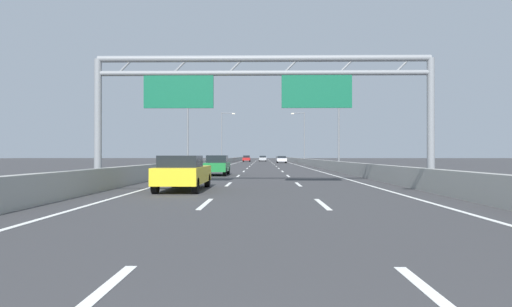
{
  "coord_description": "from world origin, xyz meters",
  "views": [
    {
      "loc": [
        -0.03,
        -0.81,
        1.5
      ],
      "look_at": [
        -1.16,
        71.18,
        1.8
      ],
      "focal_mm": 30.36,
      "sensor_mm": 36.0,
      "label": 1
    }
  ],
  "objects_px": {
    "streetlamp_left_far": "(223,134)",
    "red_car": "(247,158)",
    "sign_gantry": "(260,87)",
    "white_car": "(282,159)",
    "streetlamp_right_mid": "(336,117)",
    "green_car": "(217,165)",
    "streetlamp_left_mid": "(190,117)",
    "silver_car": "(263,158)",
    "streetlamp_right_far": "(303,134)",
    "yellow_car": "(183,173)"
  },
  "relations": [
    {
      "from": "streetlamp_left_mid",
      "to": "green_car",
      "type": "relative_size",
      "value": 2.22
    },
    {
      "from": "sign_gantry",
      "to": "white_car",
      "type": "bearing_deg",
      "value": 86.57
    },
    {
      "from": "streetlamp_right_mid",
      "to": "streetlamp_left_mid",
      "type": "bearing_deg",
      "value": 180.0
    },
    {
      "from": "streetlamp_right_far",
      "to": "yellow_car",
      "type": "bearing_deg",
      "value": -100.0
    },
    {
      "from": "silver_car",
      "to": "green_car",
      "type": "bearing_deg",
      "value": -92.68
    },
    {
      "from": "streetlamp_right_far",
      "to": "silver_car",
      "type": "relative_size",
      "value": 2.11
    },
    {
      "from": "streetlamp_left_far",
      "to": "red_car",
      "type": "distance_m",
      "value": 21.15
    },
    {
      "from": "streetlamp_left_mid",
      "to": "green_car",
      "type": "distance_m",
      "value": 13.05
    },
    {
      "from": "red_car",
      "to": "silver_car",
      "type": "xyz_separation_m",
      "value": [
        3.77,
        5.52,
        -0.03
      ]
    },
    {
      "from": "streetlamp_right_mid",
      "to": "yellow_car",
      "type": "distance_m",
      "value": 28.17
    },
    {
      "from": "red_car",
      "to": "sign_gantry",
      "type": "bearing_deg",
      "value": -87.39
    },
    {
      "from": "streetlamp_right_far",
      "to": "white_car",
      "type": "relative_size",
      "value": 2.19
    },
    {
      "from": "sign_gantry",
      "to": "streetlamp_left_far",
      "type": "distance_m",
      "value": 59.82
    },
    {
      "from": "yellow_car",
      "to": "white_car",
      "type": "relative_size",
      "value": 1.08
    },
    {
      "from": "streetlamp_left_mid",
      "to": "streetlamp_right_far",
      "type": "xyz_separation_m",
      "value": [
        14.93,
        36.32,
        0.0
      ]
    },
    {
      "from": "streetlamp_left_far",
      "to": "silver_car",
      "type": "relative_size",
      "value": 2.11
    },
    {
      "from": "streetlamp_left_far",
      "to": "sign_gantry",
      "type": "bearing_deg",
      "value": -83.0
    },
    {
      "from": "yellow_car",
      "to": "silver_car",
      "type": "bearing_deg",
      "value": 87.78
    },
    {
      "from": "streetlamp_right_mid",
      "to": "streetlamp_left_far",
      "type": "relative_size",
      "value": 1.0
    },
    {
      "from": "sign_gantry",
      "to": "silver_car",
      "type": "bearing_deg",
      "value": 89.91
    },
    {
      "from": "streetlamp_right_far",
      "to": "yellow_car",
      "type": "relative_size",
      "value": 2.02
    },
    {
      "from": "white_car",
      "to": "red_car",
      "type": "bearing_deg",
      "value": 115.61
    },
    {
      "from": "streetlamp_left_far",
      "to": "silver_car",
      "type": "distance_m",
      "value": 27.27
    },
    {
      "from": "sign_gantry",
      "to": "white_car",
      "type": "distance_m",
      "value": 64.32
    },
    {
      "from": "sign_gantry",
      "to": "streetlamp_right_far",
      "type": "relative_size",
      "value": 1.74
    },
    {
      "from": "streetlamp_right_far",
      "to": "green_car",
      "type": "height_order",
      "value": "streetlamp_right_far"
    },
    {
      "from": "sign_gantry",
      "to": "streetlamp_left_far",
      "type": "bearing_deg",
      "value": 97.0
    },
    {
      "from": "yellow_car",
      "to": "silver_car",
      "type": "distance_m",
      "value": 87.77
    },
    {
      "from": "yellow_car",
      "to": "sign_gantry",
      "type": "bearing_deg",
      "value": 37.56
    },
    {
      "from": "streetlamp_right_mid",
      "to": "green_car",
      "type": "xyz_separation_m",
      "value": [
        -10.95,
        -11.53,
        -4.65
      ]
    },
    {
      "from": "streetlamp_left_mid",
      "to": "red_car",
      "type": "relative_size",
      "value": 2.22
    },
    {
      "from": "streetlamp_right_mid",
      "to": "streetlamp_left_far",
      "type": "height_order",
      "value": "same"
    },
    {
      "from": "silver_car",
      "to": "streetlamp_left_mid",
      "type": "bearing_deg",
      "value": -96.81
    },
    {
      "from": "streetlamp_right_far",
      "to": "silver_car",
      "type": "xyz_separation_m",
      "value": [
        -7.51,
        25.82,
        -4.67
      ]
    },
    {
      "from": "streetlamp_left_mid",
      "to": "white_car",
      "type": "relative_size",
      "value": 2.19
    },
    {
      "from": "streetlamp_left_mid",
      "to": "white_car",
      "type": "height_order",
      "value": "streetlamp_left_mid"
    },
    {
      "from": "red_car",
      "to": "streetlamp_right_mid",
      "type": "bearing_deg",
      "value": -78.73
    },
    {
      "from": "streetlamp_right_mid",
      "to": "streetlamp_left_far",
      "type": "distance_m",
      "value": 39.27
    },
    {
      "from": "streetlamp_right_mid",
      "to": "silver_car",
      "type": "distance_m",
      "value": 62.77
    },
    {
      "from": "red_car",
      "to": "yellow_car",
      "type": "distance_m",
      "value": 82.19
    },
    {
      "from": "streetlamp_left_far",
      "to": "streetlamp_left_mid",
      "type": "bearing_deg",
      "value": -90.0
    },
    {
      "from": "streetlamp_right_mid",
      "to": "silver_car",
      "type": "height_order",
      "value": "streetlamp_right_mid"
    },
    {
      "from": "streetlamp_left_far",
      "to": "streetlamp_right_far",
      "type": "relative_size",
      "value": 1.0
    },
    {
      "from": "red_car",
      "to": "green_car",
      "type": "height_order",
      "value": "green_car"
    },
    {
      "from": "streetlamp_left_mid",
      "to": "white_car",
      "type": "distance_m",
      "value": 42.77
    },
    {
      "from": "streetlamp_left_mid",
      "to": "yellow_car",
      "type": "xyz_separation_m",
      "value": [
        4.03,
        -25.56,
        -4.64
      ]
    },
    {
      "from": "streetlamp_left_mid",
      "to": "sign_gantry",
      "type": "bearing_deg",
      "value": -72.45
    },
    {
      "from": "streetlamp_left_far",
      "to": "green_car",
      "type": "xyz_separation_m",
      "value": [
        3.98,
        -47.85,
        -4.65
      ]
    },
    {
      "from": "streetlamp_right_mid",
      "to": "sign_gantry",
      "type": "bearing_deg",
      "value": -108.35
    },
    {
      "from": "yellow_car",
      "to": "streetlamp_left_mid",
      "type": "bearing_deg",
      "value": 98.95
    }
  ]
}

